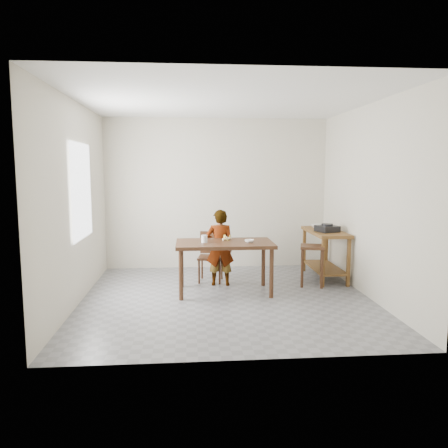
{
  "coord_description": "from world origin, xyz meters",
  "views": [
    {
      "loc": [
        -0.53,
        -5.91,
        1.8
      ],
      "look_at": [
        0.0,
        0.4,
        1.0
      ],
      "focal_mm": 35.0,
      "sensor_mm": 36.0,
      "label": 1
    }
  ],
  "objects": [
    {
      "name": "small_bowl",
      "position": [
        0.35,
        0.22,
        0.77
      ],
      "size": [
        0.17,
        0.17,
        0.04
      ],
      "primitive_type": "imported",
      "rotation": [
        0.0,
        0.0,
        0.34
      ],
      "color": "white",
      "rests_on": "dining_table"
    },
    {
      "name": "child",
      "position": [
        -0.04,
        0.71,
        0.59
      ],
      "size": [
        0.46,
        0.32,
        1.19
      ],
      "primitive_type": "imported",
      "rotation": [
        0.0,
        0.0,
        3.05
      ],
      "color": "silver",
      "rests_on": "floor"
    },
    {
      "name": "wall_left",
      "position": [
        -2.02,
        0.0,
        1.35
      ],
      "size": [
        0.04,
        4.0,
        2.7
      ],
      "primitive_type": "cube",
      "color": "beige",
      "rests_on": "ground"
    },
    {
      "name": "wall_back",
      "position": [
        0.0,
        2.02,
        1.35
      ],
      "size": [
        4.0,
        0.04,
        2.7
      ],
      "primitive_type": "cube",
      "color": "beige",
      "rests_on": "ground"
    },
    {
      "name": "wall_front",
      "position": [
        0.0,
        -2.02,
        1.35
      ],
      "size": [
        4.0,
        0.04,
        2.7
      ],
      "primitive_type": "cube",
      "color": "beige",
      "rests_on": "ground"
    },
    {
      "name": "dining_table",
      "position": [
        0.0,
        0.3,
        0.38
      ],
      "size": [
        1.4,
        0.8,
        0.75
      ],
      "primitive_type": null,
      "color": "#3D2313",
      "rests_on": "floor"
    },
    {
      "name": "gas_burner",
      "position": [
        1.7,
        0.85,
        0.85
      ],
      "size": [
        0.38,
        0.38,
        0.1
      ],
      "primitive_type": "cube",
      "rotation": [
        0.0,
        0.0,
        0.33
      ],
      "color": "black",
      "rests_on": "prep_counter"
    },
    {
      "name": "floor",
      "position": [
        0.0,
        0.0,
        -0.02
      ],
      "size": [
        4.0,
        4.0,
        0.04
      ],
      "primitive_type": "cube",
      "color": "slate",
      "rests_on": "ground"
    },
    {
      "name": "banana",
      "position": [
        0.05,
        0.45,
        0.78
      ],
      "size": [
        0.18,
        0.16,
        0.05
      ],
      "primitive_type": null,
      "rotation": [
        0.0,
        0.0,
        0.37
      ],
      "color": "#FFD562",
      "rests_on": "dining_table"
    },
    {
      "name": "wall_right",
      "position": [
        2.02,
        0.0,
        1.35
      ],
      "size": [
        0.04,
        4.0,
        2.7
      ],
      "primitive_type": "cube",
      "color": "beige",
      "rests_on": "ground"
    },
    {
      "name": "serving_bowl",
      "position": [
        1.68,
        1.35,
        0.83
      ],
      "size": [
        0.26,
        0.26,
        0.05
      ],
      "primitive_type": "imported",
      "rotation": [
        0.0,
        0.0,
        0.29
      ],
      "color": "white",
      "rests_on": "prep_counter"
    },
    {
      "name": "ceiling",
      "position": [
        0.0,
        0.0,
        2.72
      ],
      "size": [
        4.0,
        4.0,
        0.04
      ],
      "primitive_type": "cube",
      "color": "white",
      "rests_on": "wall_back"
    },
    {
      "name": "window_pane",
      "position": [
        -1.97,
        0.2,
        1.5
      ],
      "size": [
        0.02,
        1.1,
        1.3
      ],
      "primitive_type": "cube",
      "color": "white",
      "rests_on": "wall_left"
    },
    {
      "name": "prep_counter",
      "position": [
        1.72,
        1.0,
        0.4
      ],
      "size": [
        0.5,
        1.2,
        0.8
      ],
      "primitive_type": null,
      "color": "brown",
      "rests_on": "floor"
    },
    {
      "name": "dining_chair",
      "position": [
        -0.17,
        0.95,
        0.4
      ],
      "size": [
        0.44,
        0.44,
        0.79
      ],
      "primitive_type": null,
      "rotation": [
        0.0,
        0.0,
        -0.18
      ],
      "color": "#3D2313",
      "rests_on": "floor"
    },
    {
      "name": "glass_tumbler",
      "position": [
        -0.29,
        0.27,
        0.8
      ],
      "size": [
        0.11,
        0.11,
        0.11
      ],
      "primitive_type": "cylinder",
      "rotation": [
        0.0,
        0.0,
        0.31
      ],
      "color": "white",
      "rests_on": "dining_table"
    },
    {
      "name": "stool",
      "position": [
        1.38,
        0.56,
        0.32
      ],
      "size": [
        0.44,
        0.44,
        0.63
      ],
      "primitive_type": null,
      "rotation": [
        0.0,
        0.0,
        -0.27
      ],
      "color": "#3D2313",
      "rests_on": "floor"
    }
  ]
}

